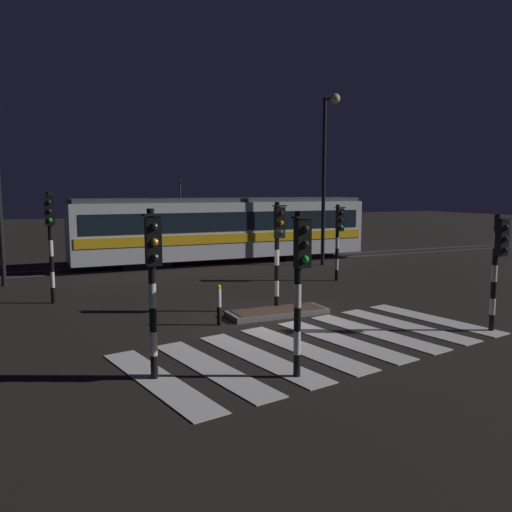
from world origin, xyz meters
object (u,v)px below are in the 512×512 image
(traffic_light_median_centre, at_px, (278,240))
(traffic_light_corner_far_left, at_px, (50,231))
(traffic_light_kerb_mid_left, at_px, (300,270))
(tram, at_px, (224,228))
(bollard_island_edge, at_px, (219,305))
(traffic_light_corner_near_right, at_px, (498,255))
(traffic_light_corner_near_left, at_px, (153,269))
(street_lamp_trackside_right, at_px, (327,161))
(traffic_light_corner_far_right, at_px, (339,231))

(traffic_light_median_centre, bearing_deg, traffic_light_corner_far_left, 146.55)
(traffic_light_corner_far_left, relative_size, traffic_light_kerb_mid_left, 1.11)
(tram, bearing_deg, traffic_light_corner_far_left, -141.08)
(traffic_light_kerb_mid_left, relative_size, bollard_island_edge, 2.92)
(traffic_light_corner_near_right, bearing_deg, tram, 96.44)
(bollard_island_edge, bearing_deg, tram, 68.62)
(traffic_light_corner_far_left, height_order, traffic_light_kerb_mid_left, traffic_light_corner_far_left)
(traffic_light_corner_near_left, distance_m, tram, 16.63)
(street_lamp_trackside_right, distance_m, bollard_island_edge, 12.97)
(traffic_light_corner_near_left, height_order, tram, tram)
(traffic_light_corner_far_right, height_order, traffic_light_kerb_mid_left, traffic_light_kerb_mid_left)
(traffic_light_median_centre, xyz_separation_m, street_lamp_trackside_right, (6.49, 7.87, 2.83))
(traffic_light_corner_far_right, height_order, traffic_light_corner_near_left, traffic_light_corner_near_left)
(traffic_light_kerb_mid_left, xyz_separation_m, bollard_island_edge, (0.01, 4.50, -1.58))
(traffic_light_corner_near_left, relative_size, tram, 0.22)
(traffic_light_corner_near_left, bearing_deg, tram, 64.69)
(street_lamp_trackside_right, bearing_deg, bollard_island_edge, -135.14)
(traffic_light_median_centre, bearing_deg, tram, 77.60)
(traffic_light_corner_near_left, distance_m, street_lamp_trackside_right, 16.71)
(traffic_light_corner_near_left, relative_size, bollard_island_edge, 2.97)
(traffic_light_corner_near_left, bearing_deg, traffic_light_corner_far_right, 40.77)
(street_lamp_trackside_right, relative_size, bollard_island_edge, 7.22)
(traffic_light_corner_far_right, xyz_separation_m, traffic_light_median_centre, (-4.65, -3.90, 0.15))
(traffic_light_median_centre, relative_size, street_lamp_trackside_right, 0.41)
(tram, bearing_deg, traffic_light_median_centre, -102.40)
(traffic_light_kerb_mid_left, relative_size, tram, 0.22)
(traffic_light_median_centre, bearing_deg, traffic_light_corner_near_left, -138.45)
(tram, bearing_deg, traffic_light_kerb_mid_left, -105.78)
(bollard_island_edge, bearing_deg, traffic_light_median_centre, 18.67)
(street_lamp_trackside_right, distance_m, tram, 6.03)
(traffic_light_corner_far_left, relative_size, street_lamp_trackside_right, 0.45)
(traffic_light_kerb_mid_left, distance_m, bollard_island_edge, 4.77)
(traffic_light_corner_far_left, xyz_separation_m, tram, (8.46, 6.83, -0.62))
(tram, bearing_deg, traffic_light_corner_near_right, -83.56)
(traffic_light_median_centre, height_order, tram, tram)
(street_lamp_trackside_right, bearing_deg, traffic_light_corner_near_left, -132.93)
(traffic_light_corner_far_left, xyz_separation_m, traffic_light_corner_near_left, (1.35, -8.20, -0.19))
(traffic_light_corner_near_left, height_order, bollard_island_edge, traffic_light_corner_near_left)
(street_lamp_trackside_right, relative_size, tram, 0.53)
(traffic_light_corner_near_right, relative_size, traffic_light_median_centre, 0.92)
(street_lamp_trackside_right, bearing_deg, traffic_light_corner_far_right, -114.91)
(traffic_light_corner_far_left, distance_m, bollard_island_edge, 6.41)
(traffic_light_median_centre, xyz_separation_m, traffic_light_kerb_mid_left, (-2.16, -5.22, -0.03))
(traffic_light_corner_far_left, bearing_deg, street_lamp_trackside_right, 17.07)
(street_lamp_trackside_right, xyz_separation_m, bollard_island_edge, (-8.64, -8.60, -4.44))
(traffic_light_median_centre, relative_size, traffic_light_corner_near_left, 1.00)
(traffic_light_corner_far_left, bearing_deg, traffic_light_median_centre, -33.45)
(traffic_light_corner_near_right, xyz_separation_m, traffic_light_median_centre, (-4.09, 4.30, 0.17))
(traffic_light_corner_near_right, xyz_separation_m, bollard_island_edge, (-6.24, 3.57, -1.44))
(traffic_light_corner_far_left, xyz_separation_m, traffic_light_median_centre, (6.07, -4.01, -0.19))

